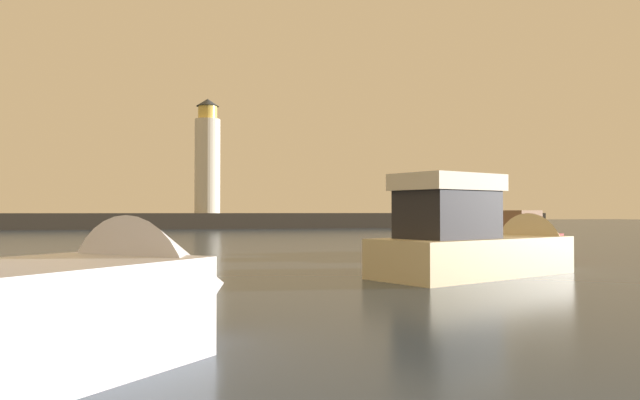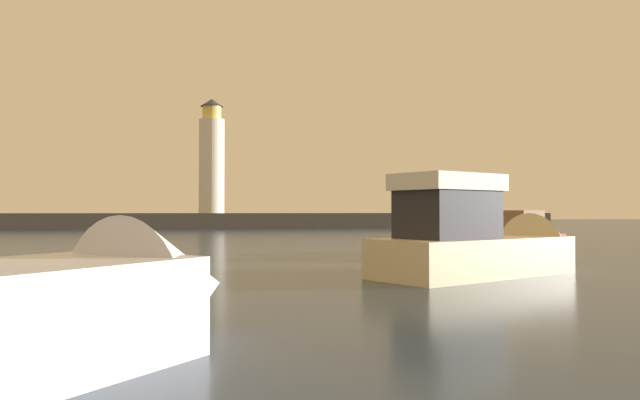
# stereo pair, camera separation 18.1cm
# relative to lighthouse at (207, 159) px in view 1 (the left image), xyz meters

# --- Properties ---
(ground_plane) EXTENTS (221.14, 221.14, 0.00)m
(ground_plane) POSITION_rel_lighthouse_xyz_m (2.44, -36.86, -8.54)
(ground_plane) COLOR #2D3D51
(breakwater) EXTENTS (83.69, 4.34, 1.91)m
(breakwater) POSITION_rel_lighthouse_xyz_m (2.44, 0.00, -7.59)
(breakwater) COLOR #423F3D
(breakwater) RESTS_ON ground_plane
(lighthouse) EXTENTS (3.08, 3.08, 14.01)m
(lighthouse) POSITION_rel_lighthouse_xyz_m (0.00, 0.00, 0.00)
(lighthouse) COLOR silver
(lighthouse) RESTS_ON breakwater
(motorboat_1) EXTENTS (9.49, 6.46, 3.96)m
(motorboat_1) POSITION_rel_lighthouse_xyz_m (8.57, -56.63, -7.52)
(motorboat_1) COLOR beige
(motorboat_1) RESTS_ON ground_plane
(motorboat_3) EXTENTS (4.44, 7.53, 2.55)m
(motorboat_3) POSITION_rel_lighthouse_xyz_m (12.30, -48.12, -7.82)
(motorboat_3) COLOR #B21E1E
(motorboat_3) RESTS_ON ground_plane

